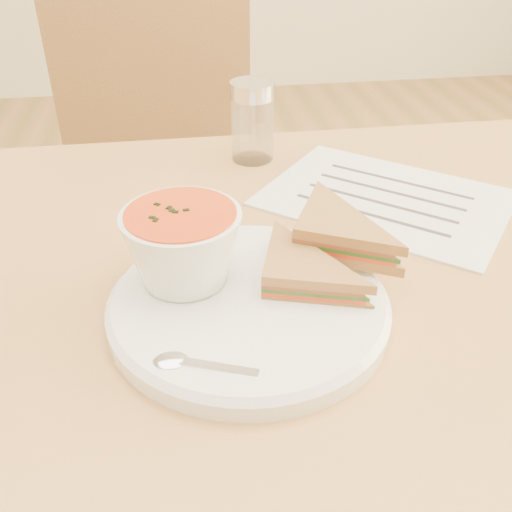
{
  "coord_description": "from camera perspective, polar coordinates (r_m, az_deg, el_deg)",
  "views": [
    {
      "loc": [
        -0.09,
        -0.5,
        1.09
      ],
      "look_at": [
        -0.02,
        -0.07,
        0.8
      ],
      "focal_mm": 40.0,
      "sensor_mm": 36.0,
      "label": 1
    }
  ],
  "objects": [
    {
      "name": "spoon",
      "position": [
        0.45,
        -3.12,
        -11.28
      ],
      "size": [
        0.15,
        0.08,
        0.01
      ],
      "primitive_type": null,
      "rotation": [
        0.0,
        0.0,
        -0.35
      ],
      "color": "silver",
      "rests_on": "plate"
    },
    {
      "name": "soup_bowl",
      "position": [
        0.53,
        -7.28,
        0.59
      ],
      "size": [
        0.12,
        0.12,
        0.08
      ],
      "primitive_type": null,
      "rotation": [
        0.0,
        0.0,
        0.13
      ],
      "color": "white",
      "rests_on": "plate"
    },
    {
      "name": "sandwich_half_a",
      "position": [
        0.51,
        0.52,
        -3.52
      ],
      "size": [
        0.13,
        0.13,
        0.03
      ],
      "primitive_type": null,
      "rotation": [
        0.0,
        0.0,
        -0.29
      ],
      "color": "#BA7E41",
      "rests_on": "plate"
    },
    {
      "name": "paper_menu",
      "position": [
        0.74,
        12.79,
        5.66
      ],
      "size": [
        0.36,
        0.35,
        0.0
      ],
      "primitive_type": null,
      "rotation": [
        0.0,
        0.0,
        -0.7
      ],
      "color": "white",
      "rests_on": "dining_table"
    },
    {
      "name": "dining_table",
      "position": [
        0.88,
        0.8,
        -20.97
      ],
      "size": [
        1.0,
        0.7,
        0.75
      ],
      "primitive_type": null,
      "color": "#9C5B30",
      "rests_on": "floor"
    },
    {
      "name": "chair_far",
      "position": [
        1.19,
        -7.25,
        1.19
      ],
      "size": [
        0.47,
        0.47,
        0.91
      ],
      "primitive_type": null,
      "rotation": [
        0.0,
        0.0,
        3.31
      ],
      "color": "brown",
      "rests_on": "floor"
    },
    {
      "name": "sandwich_half_b",
      "position": [
        0.55,
        3.61,
        1.21
      ],
      "size": [
        0.15,
        0.15,
        0.03
      ],
      "primitive_type": null,
      "rotation": [
        0.0,
        0.0,
        -0.46
      ],
      "color": "#BA7E41",
      "rests_on": "plate"
    },
    {
      "name": "plate",
      "position": [
        0.53,
        -0.75,
        -5.05
      ],
      "size": [
        0.28,
        0.28,
        0.02
      ],
      "primitive_type": null,
      "rotation": [
        0.0,
        0.0,
        0.09
      ],
      "color": "white",
      "rests_on": "dining_table"
    },
    {
      "name": "condiment_shaker",
      "position": [
        0.82,
        -0.36,
        13.28
      ],
      "size": [
        0.07,
        0.07,
        0.11
      ],
      "primitive_type": null,
      "rotation": [
        0.0,
        0.0,
        -0.22
      ],
      "color": "silver",
      "rests_on": "dining_table"
    }
  ]
}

